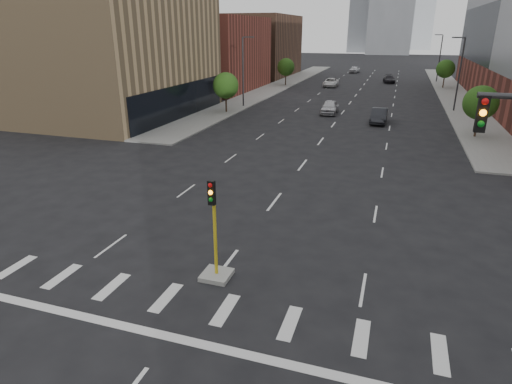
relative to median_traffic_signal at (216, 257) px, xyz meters
The scene contains 18 objects.
sidewalk_left_far 66.75m from the median_traffic_signal, 102.99° to the left, with size 5.00×92.00×0.15m, color gray.
sidewalk_right_far 66.75m from the median_traffic_signal, 77.01° to the left, with size 5.00×92.00×0.15m, color gray.
building_left_mid 41.90m from the median_traffic_signal, 131.55° to the left, with size 20.00×24.00×14.00m, color #8E7450.
building_left_far_a 63.52m from the median_traffic_signal, 115.74° to the left, with size 20.00×22.00×12.00m, color brown.
building_left_far_b 87.64m from the median_traffic_signal, 108.32° to the left, with size 20.00×24.00×13.00m, color brown.
median_traffic_signal is the anchor object (origin of this frame).
streetlight_right_a 48.12m from the median_traffic_signal, 73.76° to the left, with size 1.60×0.22×9.07m.
streetlight_right_b 82.23m from the median_traffic_signal, 80.60° to the left, with size 1.60×0.22×9.07m.
streetlight_left 43.36m from the median_traffic_signal, 108.10° to the left, with size 1.60×0.22×9.07m.
tree_left_near 38.73m from the median_traffic_signal, 111.23° to the left, with size 3.20×3.20×4.85m.
tree_left_far 67.54m from the median_traffic_signal, 101.97° to the left, with size 3.20×3.20×4.85m.
tree_right_near 34.13m from the median_traffic_signal, 65.72° to the left, with size 3.20×3.20×4.85m.
tree_right_far 72.44m from the median_traffic_signal, 78.85° to the left, with size 3.20×3.20×4.85m.
car_near_left 39.60m from the median_traffic_signal, 92.17° to the left, with size 1.94×4.81×1.64m, color #B1B1B6.
car_mid_right 35.87m from the median_traffic_signal, 82.46° to the left, with size 1.71×4.89×1.61m, color #222327.
car_far_left 67.50m from the median_traffic_signal, 94.79° to the left, with size 2.49×5.40×1.50m, color silver.
car_deep_right 76.87m from the median_traffic_signal, 86.70° to the left, with size 2.03×5.00×1.45m, color black.
car_distant 96.82m from the median_traffic_signal, 92.60° to the left, with size 1.95×4.84×1.65m, color #B9B8BD.
Camera 1 is at (6.48, -5.40, 9.82)m, focal length 30.00 mm.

